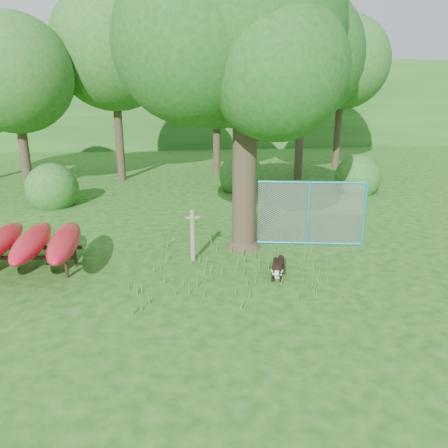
{
  "coord_description": "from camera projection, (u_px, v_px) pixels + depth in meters",
  "views": [
    {
      "loc": [
        -1.11,
        -8.16,
        3.89
      ],
      "look_at": [
        0.2,
        1.2,
        1.0
      ],
      "focal_mm": 35.0,
      "sensor_mm": 36.0,
      "label": 1
    }
  ],
  "objects": [
    {
      "name": "bg_tree_d",
      "position": [
        303.0,
        62.0,
        18.61
      ],
      "size": [
        4.8,
        4.8,
        7.5
      ],
      "color": "#362A1D",
      "rests_on": "ground"
    },
    {
      "name": "husky_dog",
      "position": [
        278.0,
        268.0,
        9.56
      ],
      "size": [
        0.51,
        1.01,
        0.47
      ],
      "rotation": [
        0.0,
        0.0,
        -0.31
      ],
      "color": "black",
      "rests_on": "ground"
    },
    {
      "name": "bg_tree_a",
      "position": [
        14.0,
        74.0,
        16.31
      ],
      "size": [
        4.4,
        4.4,
        6.7
      ],
      "color": "#362A1D",
      "rests_on": "ground"
    },
    {
      "name": "bg_tree_e",
      "position": [
        343.0,
        63.0,
        21.8
      ],
      "size": [
        4.6,
        4.6,
        7.55
      ],
      "color": "#362A1D",
      "rests_on": "ground"
    },
    {
      "name": "wildflower_clump",
      "position": [
        280.0,
        260.0,
        10.04
      ],
      "size": [
        0.09,
        0.08,
        0.2
      ],
      "rotation": [
        0.0,
        0.0,
        0.16
      ],
      "color": "#477E29",
      "rests_on": "ground"
    },
    {
      "name": "ground",
      "position": [
        222.0,
        287.0,
        9.01
      ],
      "size": [
        80.0,
        80.0,
        0.0
      ],
      "primitive_type": "plane",
      "color": "#194D0F",
      "rests_on": "ground"
    },
    {
      "name": "fence_section",
      "position": [
        308.0,
        213.0,
        11.27
      ],
      "size": [
        2.88,
        0.66,
        2.85
      ],
      "rotation": [
        0.0,
        0.0,
        -0.2
      ],
      "color": "teal",
      "rests_on": "ground"
    },
    {
      "name": "kayak_rack",
      "position": [
        15.0,
        242.0,
        9.56
      ],
      "size": [
        2.9,
        2.97,
        0.93
      ],
      "rotation": [
        0.0,
        0.0,
        -0.12
      ],
      "color": "black",
      "rests_on": "ground"
    },
    {
      "name": "bg_tree_b",
      "position": [
        113.0,
        48.0,
        18.34
      ],
      "size": [
        5.2,
        5.2,
        8.22
      ],
      "color": "#362A1D",
      "rests_on": "ground"
    },
    {
      "name": "wooden_post",
      "position": [
        193.0,
        234.0,
        10.26
      ],
      "size": [
        0.34,
        0.12,
        1.25
      ],
      "rotation": [
        0.0,
        0.0,
        0.06
      ],
      "color": "#726855",
      "rests_on": "ground"
    },
    {
      "name": "shrub_mid",
      "position": [
        241.0,
        190.0,
        17.8
      ],
      "size": [
        1.8,
        1.8,
        1.8
      ],
      "primitive_type": "sphere",
      "color": "#225E1E",
      "rests_on": "ground"
    },
    {
      "name": "shrub_left",
      "position": [
        54.0,
        206.0,
        15.45
      ],
      "size": [
        1.8,
        1.8,
        1.8
      ],
      "primitive_type": "sphere",
      "color": "#225E1E",
      "rests_on": "ground"
    },
    {
      "name": "shrub_right",
      "position": [
        356.0,
        192.0,
        17.45
      ],
      "size": [
        1.8,
        1.8,
        1.8
      ],
      "primitive_type": "sphere",
      "color": "#225E1E",
      "rests_on": "ground"
    },
    {
      "name": "wooded_hillside",
      "position": [
        175.0,
        103.0,
        34.65
      ],
      "size": [
        80.0,
        12.0,
        6.0
      ],
      "primitive_type": "cube",
      "color": "#225E1E",
      "rests_on": "ground"
    },
    {
      "name": "oak_tree",
      "position": [
        244.0,
        40.0,
        9.94
      ],
      "size": [
        6.01,
        5.26,
        7.51
      ],
      "rotation": [
        0.0,
        0.0,
        -0.01
      ],
      "color": "#362A1D",
      "rests_on": "ground"
    },
    {
      "name": "bg_tree_c",
      "position": [
        216.0,
        86.0,
        20.32
      ],
      "size": [
        4.0,
        4.0,
        6.12
      ],
      "color": "#362A1D",
      "rests_on": "ground"
    }
  ]
}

